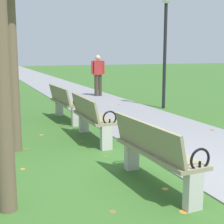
# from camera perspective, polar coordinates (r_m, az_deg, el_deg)

# --- Properties ---
(ground_plane) EXTENTS (80.00, 80.00, 0.00)m
(ground_plane) POSITION_cam_1_polar(r_m,az_deg,el_deg) (5.01, 11.41, -10.83)
(ground_plane) COLOR #386628
(paved_walkway) EXTENTS (2.58, 44.00, 0.02)m
(paved_walkway) POSITION_cam_1_polar(r_m,az_deg,el_deg) (22.31, -11.80, 5.33)
(paved_walkway) COLOR gray
(paved_walkway) RESTS_ON ground
(park_bench_1) EXTENTS (0.55, 1.62, 0.90)m
(park_bench_1) POSITION_cam_1_polar(r_m,az_deg,el_deg) (4.49, 7.20, -6.63)
(park_bench_1) COLOR gray
(park_bench_1) RESTS_ON ground
(park_bench_2) EXTENTS (0.50, 1.61, 0.90)m
(park_bench_2) POSITION_cam_1_polar(r_m,az_deg,el_deg) (6.83, -3.49, -0.80)
(park_bench_2) COLOR gray
(park_bench_2) RESTS_ON ground
(park_bench_3) EXTENTS (0.54, 1.62, 0.90)m
(park_bench_3) POSITION_cam_1_polar(r_m,az_deg,el_deg) (8.89, -7.93, 1.66)
(park_bench_3) COLOR gray
(park_bench_3) RESTS_ON ground
(pedestrian_walking) EXTENTS (0.52, 0.27, 1.62)m
(pedestrian_walking) POSITION_cam_1_polar(r_m,az_deg,el_deg) (13.63, -2.36, 6.51)
(pedestrian_walking) COLOR #3D3328
(pedestrian_walking) RESTS_ON paved_walkway
(lamp_post) EXTENTS (0.28, 0.28, 3.48)m
(lamp_post) POSITION_cam_1_polar(r_m,az_deg,el_deg) (10.81, 8.92, 12.80)
(lamp_post) COLOR black
(lamp_post) RESTS_ON ground
(scattered_leaves) EXTENTS (4.88, 8.65, 0.02)m
(scattered_leaves) POSITION_cam_1_polar(r_m,az_deg,el_deg) (7.16, -1.79, -4.16)
(scattered_leaves) COLOR #BC842D
(scattered_leaves) RESTS_ON ground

